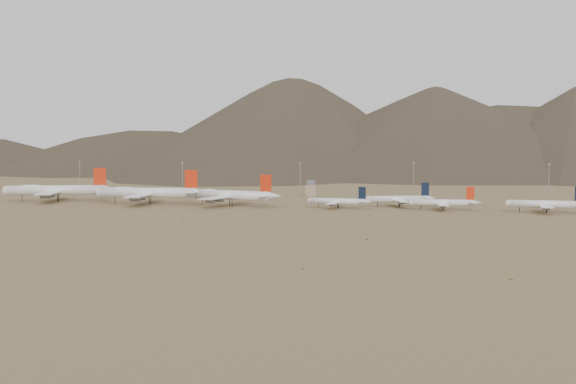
% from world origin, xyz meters
% --- Properties ---
extents(ground, '(3000.00, 3000.00, 0.00)m').
position_xyz_m(ground, '(0.00, 0.00, 0.00)').
color(ground, '#97774E').
rests_on(ground, ground).
extents(mountain_ridge, '(4400.00, 1000.00, 300.00)m').
position_xyz_m(mountain_ridge, '(0.00, 900.00, 150.00)').
color(mountain_ridge, '#4C3E2D').
rests_on(mountain_ridge, ground).
extents(widebody_west, '(73.96, 59.06, 22.99)m').
position_xyz_m(widebody_west, '(-129.83, 25.48, 7.93)').
color(widebody_west, white).
rests_on(widebody_west, ground).
extents(widebody_centre, '(75.23, 58.60, 22.47)m').
position_xyz_m(widebody_centre, '(-58.42, 19.88, 7.75)').
color(widebody_centre, white).
rests_on(widebody_centre, ground).
extents(widebody_east, '(67.86, 53.34, 20.47)m').
position_xyz_m(widebody_east, '(-2.55, 20.35, 7.06)').
color(widebody_east, white).
rests_on(widebody_east, ground).
extents(narrowbody_a, '(40.70, 29.39, 13.44)m').
position_xyz_m(narrowbody_a, '(67.22, 20.51, 4.36)').
color(narrowbody_a, white).
rests_on(narrowbody_a, ground).
extents(narrowbody_b, '(43.20, 32.42, 15.05)m').
position_xyz_m(narrowbody_b, '(102.85, 40.53, 4.88)').
color(narrowbody_b, white).
rests_on(narrowbody_b, ground).
extents(narrowbody_c, '(42.25, 30.66, 13.98)m').
position_xyz_m(narrowbody_c, '(129.50, 23.45, 4.54)').
color(narrowbody_c, white).
rests_on(narrowbody_c, ground).
extents(narrowbody_d, '(46.85, 33.41, 15.46)m').
position_xyz_m(narrowbody_d, '(186.40, 21.00, 5.02)').
color(narrowbody_d, white).
rests_on(narrowbody_d, ground).
extents(control_tower, '(8.00, 8.00, 12.00)m').
position_xyz_m(control_tower, '(30.00, 120.00, 5.32)').
color(control_tower, tan).
rests_on(control_tower, ground).
extents(mast_far_west, '(2.00, 0.60, 25.70)m').
position_xyz_m(mast_far_west, '(-174.00, 126.33, 14.20)').
color(mast_far_west, gray).
rests_on(mast_far_west, ground).
extents(mast_west, '(2.00, 0.60, 25.70)m').
position_xyz_m(mast_west, '(-77.29, 121.23, 14.20)').
color(mast_west, gray).
rests_on(mast_west, ground).
extents(mast_centre, '(2.00, 0.60, 25.70)m').
position_xyz_m(mast_centre, '(24.22, 105.66, 14.20)').
color(mast_centre, gray).
rests_on(mast_centre, ground).
extents(mast_east, '(2.00, 0.60, 25.70)m').
position_xyz_m(mast_east, '(106.35, 143.62, 14.20)').
color(mast_east, gray).
rests_on(mast_east, ground).
extents(mast_far_east, '(2.00, 0.60, 25.70)m').
position_xyz_m(mast_far_east, '(201.36, 117.77, 14.20)').
color(mast_far_east, gray).
rests_on(mast_far_east, ground).
extents(desert_scrub, '(428.67, 181.13, 0.92)m').
position_xyz_m(desert_scrub, '(-15.91, -83.35, 0.34)').
color(desert_scrub, olive).
rests_on(desert_scrub, ground).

